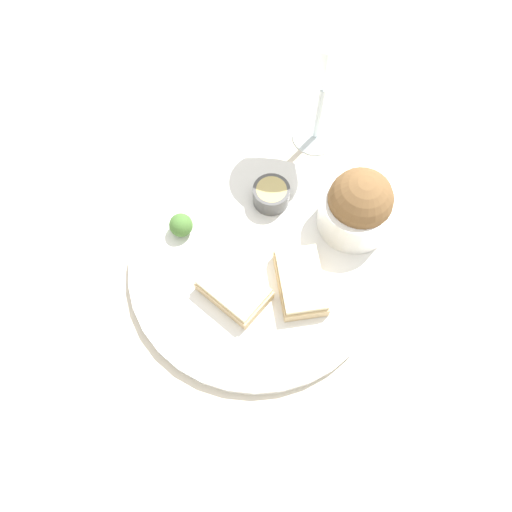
% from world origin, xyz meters
% --- Properties ---
extents(ground_plane, '(4.00, 4.00, 0.00)m').
position_xyz_m(ground_plane, '(0.00, 0.00, 0.00)').
color(ground_plane, beige).
extents(dinner_plate, '(0.31, 0.31, 0.01)m').
position_xyz_m(dinner_plate, '(0.00, 0.00, 0.01)').
color(dinner_plate, white).
rests_on(dinner_plate, ground_plane).
extents(salad_bowl, '(0.09, 0.09, 0.09)m').
position_xyz_m(salad_bowl, '(0.02, 0.13, 0.05)').
color(salad_bowl, white).
rests_on(salad_bowl, dinner_plate).
extents(sauce_ramekin, '(0.05, 0.05, 0.03)m').
position_xyz_m(sauce_ramekin, '(-0.06, 0.07, 0.03)').
color(sauce_ramekin, '#4C4C4C').
rests_on(sauce_ramekin, dinner_plate).
extents(cheese_toast_near, '(0.10, 0.08, 0.03)m').
position_xyz_m(cheese_toast_near, '(0.05, 0.03, 0.03)').
color(cheese_toast_near, '#D1B27F').
rests_on(cheese_toast_near, dinner_plate).
extents(cheese_toast_far, '(0.09, 0.07, 0.03)m').
position_xyz_m(cheese_toast_far, '(0.02, -0.04, 0.03)').
color(cheese_toast_far, '#D1B27F').
rests_on(cheese_toast_far, dinner_plate).
extents(wine_glass, '(0.09, 0.09, 0.19)m').
position_xyz_m(wine_glass, '(-0.12, 0.18, 0.14)').
color(wine_glass, silver).
rests_on(wine_glass, ground_plane).
extents(garnish, '(0.03, 0.03, 0.03)m').
position_xyz_m(garnish, '(-0.09, -0.05, 0.03)').
color(garnish, '#477533').
rests_on(garnish, dinner_plate).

